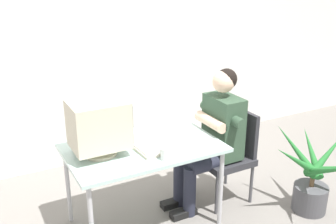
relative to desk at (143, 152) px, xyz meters
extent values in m
plane|color=gray|center=(0.00, 0.00, -0.66)|extent=(12.00, 12.00, 0.00)
cube|color=silver|center=(0.30, 1.40, 0.84)|extent=(8.00, 0.10, 3.00)
cylinder|color=#B7B7BC|center=(0.55, -0.32, -0.32)|extent=(0.04, 0.04, 0.69)
cylinder|color=#B7B7BC|center=(-0.55, 0.32, -0.32)|extent=(0.04, 0.04, 0.69)
cylinder|color=#B7B7BC|center=(0.55, 0.32, -0.32)|extent=(0.04, 0.04, 0.69)
cube|color=silver|center=(0.00, 0.00, 0.04)|extent=(1.23, 0.76, 0.03)
cylinder|color=beige|center=(-0.35, 0.02, 0.07)|extent=(0.25, 0.25, 0.02)
cylinder|color=beige|center=(-0.35, 0.02, 0.10)|extent=(0.06, 0.06, 0.05)
cube|color=beige|center=(-0.35, 0.02, 0.30)|extent=(0.41, 0.33, 0.36)
cube|color=black|center=(-0.13, 0.02, 0.30)|extent=(0.01, 0.28, 0.29)
cube|color=beige|center=(-0.02, -0.02, 0.07)|extent=(0.17, 0.46, 0.02)
cube|color=beige|center=(-0.02, -0.02, 0.08)|extent=(0.15, 0.41, 0.01)
cylinder|color=#4C4C51|center=(0.61, -0.19, -0.47)|extent=(0.03, 0.03, 0.38)
cylinder|color=#4C4C51|center=(1.00, -0.19, -0.47)|extent=(0.03, 0.03, 0.38)
cylinder|color=#4C4C51|center=(0.61, 0.20, -0.47)|extent=(0.03, 0.03, 0.38)
cylinder|color=#4C4C51|center=(1.00, 0.20, -0.47)|extent=(0.03, 0.03, 0.38)
cube|color=#2D2D33|center=(0.81, 0.00, -0.25)|extent=(0.45, 0.45, 0.06)
cube|color=#2D2D33|center=(1.01, 0.00, -0.02)|extent=(0.04, 0.40, 0.41)
cube|color=#334C38|center=(0.79, 0.00, 0.08)|extent=(0.22, 0.37, 0.55)
sphere|color=beige|center=(0.77, 0.00, 0.49)|extent=(0.19, 0.19, 0.19)
sphere|color=black|center=(0.80, 0.00, 0.51)|extent=(0.18, 0.18, 0.18)
cylinder|color=#262838|center=(0.59, -0.09, -0.20)|extent=(0.39, 0.14, 0.14)
cylinder|color=#262838|center=(0.59, 0.09, -0.20)|extent=(0.39, 0.14, 0.14)
cylinder|color=#262838|center=(0.40, -0.09, -0.43)|extent=(0.11, 0.11, 0.46)
cylinder|color=#262838|center=(0.40, 0.09, -0.43)|extent=(0.11, 0.11, 0.46)
cube|color=black|center=(0.34, -0.09, -0.63)|extent=(0.24, 0.09, 0.06)
cube|color=black|center=(0.34, 0.09, -0.63)|extent=(0.24, 0.09, 0.06)
cylinder|color=#334C38|center=(0.77, -0.21, 0.19)|extent=(0.09, 0.14, 0.09)
cylinder|color=#334C38|center=(0.77, 0.22, 0.19)|extent=(0.09, 0.14, 0.09)
cylinder|color=beige|center=(0.65, 0.00, 0.14)|extent=(0.09, 0.37, 0.09)
cylinder|color=#4C4C51|center=(1.38, -0.54, -0.54)|extent=(0.30, 0.30, 0.25)
cylinder|color=brown|center=(1.38, -0.54, -0.34)|extent=(0.04, 0.04, 0.15)
cone|color=#25702F|center=(1.57, -0.52, -0.15)|extent=(0.51, 0.14, 0.37)
cone|color=#25702F|center=(1.51, -0.38, -0.17)|extent=(0.33, 0.48, 0.36)
cone|color=#25702F|center=(1.33, -0.38, -0.13)|extent=(0.20, 0.46, 0.43)
cone|color=#25702F|center=(1.20, -0.52, -0.14)|extent=(0.50, 0.14, 0.38)
cone|color=#25702F|center=(1.29, -0.71, -0.16)|extent=(0.26, 0.49, 0.38)
cylinder|color=white|center=(0.06, -0.30, 0.10)|extent=(0.09, 0.09, 0.10)
torus|color=white|center=(0.06, -0.25, 0.10)|extent=(0.07, 0.01, 0.07)
camera|label=1|loc=(-1.16, -2.59, 1.38)|focal=41.64mm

